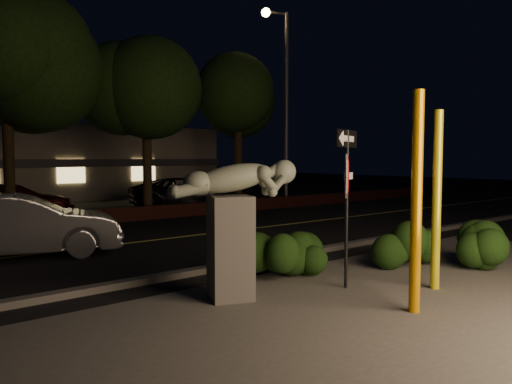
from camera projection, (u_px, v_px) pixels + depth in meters
ground at (120, 228)px, 16.30m from camera, size 90.00×90.00×0.00m
patio at (419, 302)px, 7.88m from camera, size 14.00×6.00×0.02m
road at (166, 239)px, 14.00m from camera, size 80.00×8.00×0.01m
lane_marking at (166, 239)px, 14.00m from camera, size 80.00×0.12×0.00m
curb at (260, 260)px, 10.86m from camera, size 80.00×0.25×0.12m
brick_wall at (103, 216)px, 17.28m from camera, size 40.00×0.35×0.50m
parking_lot at (50, 210)px, 21.66m from camera, size 40.00×12.00×0.01m
building at (2, 163)px, 27.63m from camera, size 22.00×10.20×4.00m
tree_far_b at (5, 45)px, 16.73m from camera, size 5.20×5.20×8.41m
tree_far_c at (146, 72)px, 19.65m from camera, size 4.80×4.80×7.84m
tree_far_d at (238, 90)px, 23.24m from camera, size 4.40×4.40×7.42m
yellow_pole_left at (416, 203)px, 7.26m from camera, size 0.16×0.16×3.27m
yellow_pole_right at (437, 201)px, 8.58m from camera, size 0.16×0.16×3.11m
signpost at (347, 177)px, 8.60m from camera, size 0.89×0.34×2.77m
sculpture at (233, 214)px, 8.00m from camera, size 2.06×1.28×2.26m
hedge_center at (288, 250)px, 9.52m from camera, size 2.08×1.07×1.05m
hedge_right at (406, 243)px, 10.41m from camera, size 1.80×1.40×1.05m
hedge_far_right at (485, 244)px, 10.40m from camera, size 1.63×1.23×1.01m
streetlight at (283, 90)px, 23.64m from camera, size 1.34×0.60×9.18m
silver_sedan at (20, 226)px, 11.42m from camera, size 4.70×2.78×1.46m
parked_car_darkred at (14, 201)px, 19.04m from camera, size 4.56×2.18×1.28m
parked_car_dark at (185, 193)px, 22.75m from camera, size 5.40×3.69×1.37m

